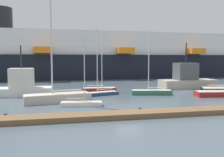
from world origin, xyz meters
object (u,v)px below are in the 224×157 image
object	(u,v)px
sailboat_2	(99,88)
channel_buoy_2	(103,87)
fishing_boat_0	(187,79)
fishing_boat_2	(20,86)
sailboat_0	(151,91)
sailboat_1	(82,103)
sailboat_5	(224,91)
channel_buoy_1	(35,89)
sailboat_4	(58,96)
cruise_ship	(81,57)
sailboat_3	(100,92)

from	to	relation	value
sailboat_2	channel_buoy_2	world-z (taller)	sailboat_2
fishing_boat_0	fishing_boat_2	world-z (taller)	fishing_boat_0
sailboat_0	channel_buoy_2	world-z (taller)	sailboat_0
channel_buoy_2	fishing_boat_2	bearing A→B (deg)	-159.12
channel_buoy_2	sailboat_1	bearing A→B (deg)	-108.82
sailboat_0	sailboat_1	bearing A→B (deg)	42.17
sailboat_5	channel_buoy_1	xyz separation A→B (m)	(-23.50, 9.03, -0.20)
sailboat_2	sailboat_4	distance (m)	9.80
fishing_boat_0	sailboat_1	bearing A→B (deg)	29.47
sailboat_5	cruise_ship	world-z (taller)	cruise_ship
sailboat_0	sailboat_2	world-z (taller)	sailboat_2
sailboat_1	sailboat_4	xyz separation A→B (m)	(-2.36, 2.62, 0.30)
sailboat_2	sailboat_4	xyz separation A→B (m)	(-5.73, -7.95, 0.25)
sailboat_5	cruise_ship	bearing A→B (deg)	123.00
sailboat_3	fishing_boat_0	distance (m)	15.43
sailboat_5	cruise_ship	size ratio (longest dim) A/B	0.13
sailboat_5	channel_buoy_1	distance (m)	25.18
fishing_boat_2	channel_buoy_2	bearing A→B (deg)	20.99
fishing_boat_2	sailboat_0	bearing A→B (deg)	-8.51
sailboat_4	channel_buoy_2	distance (m)	11.81
sailboat_3	fishing_boat_0	bearing A→B (deg)	-179.61
sailboat_5	fishing_boat_0	world-z (taller)	sailboat_5
sailboat_5	fishing_boat_2	bearing A→B (deg)	175.28
sailboat_4	sailboat_5	size ratio (longest dim) A/B	0.94
sailboat_3	sailboat_4	xyz separation A→B (m)	(-5.19, -3.78, 0.24)
sailboat_0	cruise_ship	world-z (taller)	cruise_ship
fishing_boat_2	sailboat_5	bearing A→B (deg)	-12.24
channel_buoy_1	cruise_ship	world-z (taller)	cruise_ship
sailboat_2	fishing_boat_2	distance (m)	10.81
cruise_ship	sailboat_2	bearing A→B (deg)	-89.98
sailboat_2	sailboat_4	size ratio (longest dim) A/B	0.67
channel_buoy_1	fishing_boat_0	bearing A→B (deg)	-1.42
sailboat_4	cruise_ship	distance (m)	32.78
sailboat_3	channel_buoy_1	world-z (taller)	sailboat_3
channel_buoy_2	sailboat_5	bearing A→B (deg)	-35.74
channel_buoy_2	fishing_boat_0	bearing A→B (deg)	-5.72
sailboat_3	channel_buoy_2	world-z (taller)	sailboat_3
sailboat_1	sailboat_3	size ratio (longest dim) A/B	0.81
sailboat_3	channel_buoy_2	size ratio (longest dim) A/B	4.83
channel_buoy_1	cruise_ship	size ratio (longest dim) A/B	0.02
sailboat_0	sailboat_4	xyz separation A→B (m)	(-11.81, -2.96, 0.20)
sailboat_0	fishing_boat_0	world-z (taller)	sailboat_0
sailboat_0	cruise_ship	bearing A→B (deg)	-65.15
cruise_ship	sailboat_4	bearing A→B (deg)	-100.60
sailboat_5	fishing_boat_2	xyz separation A→B (m)	(-24.94, 5.46, 0.60)
sailboat_2	channel_buoy_2	xyz separation A→B (m)	(0.85, 1.85, -0.02)
sailboat_5	fishing_boat_0	size ratio (longest dim) A/B	1.44
sailboat_0	sailboat_4	size ratio (longest dim) A/B	0.67
sailboat_4	cruise_ship	xyz separation A→B (m)	(4.96, 32.10, 4.39)
channel_buoy_1	sailboat_3	bearing A→B (deg)	-31.75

